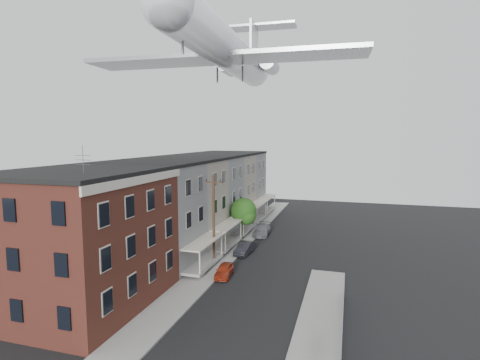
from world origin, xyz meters
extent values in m
cube|color=gray|center=(-5.50, 24.00, 0.06)|extent=(3.00, 62.00, 0.12)
cube|color=gray|center=(5.50, 6.00, 0.06)|extent=(3.00, 26.00, 0.12)
cube|color=gray|center=(-4.05, 24.00, 0.07)|extent=(0.15, 62.00, 0.14)
cube|color=gray|center=(4.05, 6.00, 0.07)|extent=(0.15, 26.00, 0.14)
cube|color=#351311|center=(-12.00, 7.00, 5.00)|extent=(10.00, 12.00, 10.00)
cube|color=black|center=(-12.00, 7.00, 10.15)|extent=(10.30, 12.30, 0.30)
cube|color=beige|center=(-6.92, 7.00, 9.70)|extent=(0.16, 12.20, 0.60)
cylinder|color=#515156|center=(-10.00, 5.00, 11.15)|extent=(0.04, 0.04, 2.00)
cube|color=#61615F|center=(-12.00, 16.50, 5.00)|extent=(10.00, 7.00, 10.00)
cube|color=black|center=(-12.00, 16.50, 10.15)|extent=(10.25, 7.00, 0.30)
cube|color=gray|center=(-6.10, 16.50, 0.55)|extent=(1.80, 6.40, 0.25)
cube|color=beige|center=(-6.10, 16.50, 2.75)|extent=(1.90, 6.50, 0.15)
cube|color=#6B6055|center=(-12.00, 23.50, 5.00)|extent=(10.00, 7.00, 10.00)
cube|color=black|center=(-12.00, 23.50, 10.15)|extent=(10.25, 7.00, 0.30)
cube|color=gray|center=(-6.10, 23.50, 0.55)|extent=(1.80, 6.40, 0.25)
cube|color=beige|center=(-6.10, 23.50, 2.75)|extent=(1.90, 6.50, 0.15)
cube|color=#61615F|center=(-12.00, 30.50, 5.00)|extent=(10.00, 7.00, 10.00)
cube|color=black|center=(-12.00, 30.50, 10.15)|extent=(10.25, 7.00, 0.30)
cube|color=gray|center=(-6.10, 30.50, 0.55)|extent=(1.80, 6.40, 0.25)
cube|color=beige|center=(-6.10, 30.50, 2.75)|extent=(1.90, 6.50, 0.15)
cube|color=#6B6055|center=(-12.00, 37.50, 5.00)|extent=(10.00, 7.00, 10.00)
cube|color=black|center=(-12.00, 37.50, 10.15)|extent=(10.25, 7.00, 0.30)
cube|color=gray|center=(-6.10, 37.50, 0.55)|extent=(1.80, 6.40, 0.25)
cube|color=beige|center=(-6.10, 37.50, 2.75)|extent=(1.90, 6.50, 0.15)
cube|color=#61615F|center=(-12.00, 44.50, 5.00)|extent=(10.00, 7.00, 10.00)
cube|color=black|center=(-12.00, 44.50, 10.15)|extent=(10.25, 7.00, 0.30)
cube|color=gray|center=(-6.10, 44.50, 0.55)|extent=(1.80, 6.40, 0.25)
cube|color=beige|center=(-6.10, 44.50, 2.75)|extent=(1.90, 6.50, 0.15)
cylinder|color=gray|center=(7.00, 5.00, 0.95)|extent=(0.06, 0.06, 1.90)
cylinder|color=gray|center=(7.00, 8.00, 0.95)|extent=(0.06, 0.06, 1.90)
cylinder|color=gray|center=(7.00, 11.00, 0.95)|extent=(0.06, 0.06, 1.90)
cylinder|color=gray|center=(7.00, 14.00, 0.95)|extent=(0.06, 0.06, 1.90)
cube|color=gray|center=(7.00, 5.00, 1.85)|extent=(0.04, 18.00, 0.04)
cube|color=gray|center=(7.00, 5.00, 0.95)|extent=(0.02, 18.00, 1.80)
cylinder|color=black|center=(-5.60, 18.00, 4.50)|extent=(0.26, 0.26, 9.00)
cube|color=black|center=(-5.60, 18.00, 8.30)|extent=(1.80, 0.12, 0.12)
cylinder|color=black|center=(-6.30, 18.00, 8.50)|extent=(0.08, 0.08, 0.25)
cylinder|color=black|center=(-4.90, 18.00, 8.50)|extent=(0.08, 0.08, 0.25)
cylinder|color=black|center=(-5.40, 28.00, 1.20)|extent=(0.24, 0.24, 2.40)
sphere|color=#174512|center=(-5.40, 28.00, 3.60)|extent=(3.20, 3.20, 3.20)
sphere|color=#174512|center=(-4.90, 27.70, 3.04)|extent=(2.24, 2.24, 2.24)
imported|color=#9E2B14|center=(-3.60, 15.27, 0.58)|extent=(1.73, 3.51, 1.15)
imported|color=black|center=(-3.60, 22.26, 0.63)|extent=(1.60, 3.93, 1.27)
imported|color=slate|center=(-3.60, 30.50, 0.68)|extent=(2.14, 4.77, 1.36)
cylinder|color=white|center=(-5.06, 20.65, 21.30)|extent=(4.69, 27.24, 3.62)
sphere|color=white|center=(-4.52, 7.11, 21.30)|extent=(3.62, 3.62, 3.62)
cone|color=white|center=(-5.60, 34.20, 21.30)|extent=(3.75, 3.53, 3.62)
cube|color=#939399|center=(-5.00, 18.96, 20.17)|extent=(27.28, 5.82, 0.40)
cylinder|color=#939399|center=(-8.15, 30.14, 21.53)|extent=(1.99, 4.59, 1.81)
cylinder|color=#939399|center=(-2.73, 30.36, 21.53)|extent=(1.99, 4.59, 1.81)
cube|color=white|center=(-5.58, 33.64, 24.47)|extent=(0.45, 4.30, 6.33)
cube|color=#939399|center=(-5.62, 34.76, 27.41)|extent=(10.84, 3.36, 0.28)
cylinder|color=#515156|center=(-4.61, 9.37, 19.27)|extent=(0.18, 0.18, 1.36)
camera|label=1|loc=(7.14, -15.96, 12.63)|focal=28.00mm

